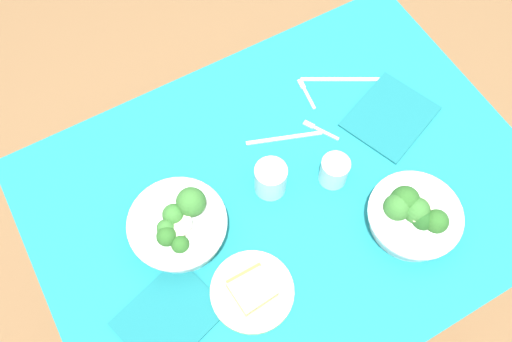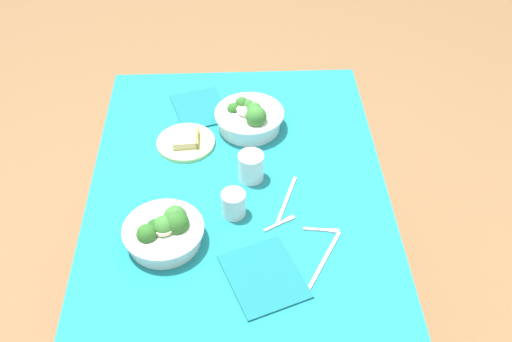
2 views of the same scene
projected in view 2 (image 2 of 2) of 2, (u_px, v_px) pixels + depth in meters
name	position (u px, v px, depth m)	size (l,w,h in m)	color
ground_plane	(243.00, 329.00, 2.28)	(6.00, 6.00, 0.00)	brown
dining_table	(240.00, 217.00, 1.84)	(1.18, 0.87, 0.78)	#197A84
broccoli_bowl_far	(166.00, 231.00, 1.56)	(0.22, 0.22, 0.10)	white
broccoli_bowl_near	(250.00, 118.00, 1.91)	(0.22, 0.22, 0.11)	white
bread_side_plate	(187.00, 141.00, 1.87)	(0.18, 0.18, 0.04)	#B7D684
water_glass_center	(252.00, 167.00, 1.74)	(0.08, 0.08, 0.09)	silver
water_glass_side	(235.00, 204.00, 1.64)	(0.07, 0.07, 0.08)	silver
fork_by_far_bowl	(282.00, 223.00, 1.63)	(0.06, 0.09, 0.00)	#B7B7BC
fork_by_near_bowl	(324.00, 230.00, 1.61)	(0.02, 0.10, 0.00)	#B7B7BC
table_knife_left	(325.00, 260.00, 1.54)	(0.22, 0.01, 0.00)	#B7B7BC
table_knife_right	(288.00, 199.00, 1.70)	(0.19, 0.01, 0.00)	#B7B7BC
napkin_folded_upper	(201.00, 108.00, 2.01)	(0.20, 0.17, 0.01)	#156870
napkin_folded_lower	(265.00, 276.00, 1.50)	(0.21, 0.18, 0.01)	#156870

